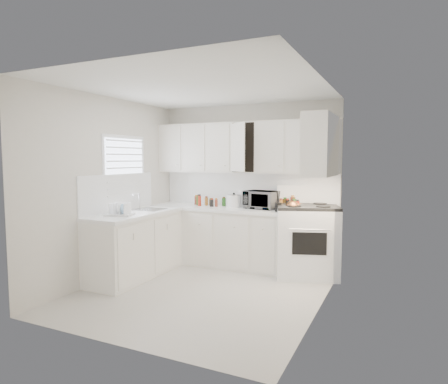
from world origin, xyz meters
The scene contains 39 objects.
floor centered at (0.00, 0.00, 0.00)m, with size 3.20×3.20×0.00m, color beige.
ceiling centered at (0.00, 0.00, 2.60)m, with size 3.20×3.20×0.00m, color white.
wall_back centered at (0.00, 1.60, 1.30)m, with size 3.00×3.00×0.00m, color silver.
wall_front centered at (0.00, -1.60, 1.30)m, with size 3.00×3.00×0.00m, color silver.
wall_left centered at (-1.50, 0.00, 1.30)m, with size 3.20×3.20×0.00m, color silver.
wall_right centered at (1.50, 0.00, 1.30)m, with size 3.20×3.20×0.00m, color silver.
window_blinds centered at (-1.48, 0.35, 1.55)m, with size 0.06×0.96×1.06m, color white, non-canonical shape.
lower_cabinets_back centered at (-0.39, 1.30, 0.45)m, with size 2.22×0.60×0.90m, color silver, non-canonical shape.
lower_cabinets_left centered at (-1.20, 0.20, 0.45)m, with size 0.60×1.60×0.90m, color silver, non-canonical shape.
countertop_back centered at (-0.39, 1.29, 0.93)m, with size 2.24×0.64×0.05m, color white.
countertop_left centered at (-1.19, 0.20, 0.93)m, with size 0.64×1.62×0.05m, color white.
backsplash_back centered at (0.00, 1.59, 1.23)m, with size 2.98×0.02×0.55m, color white.
backsplash_left centered at (-1.49, 0.20, 1.23)m, with size 0.02×1.60×0.55m, color white.
upper_cabinets_back centered at (0.00, 1.44, 1.50)m, with size 3.00×0.33×0.80m, color silver, non-canonical shape.
upper_cabinets_right centered at (1.33, 0.82, 1.50)m, with size 0.33×0.90×0.80m, color silver, non-canonical shape.
sink centered at (-1.19, 0.55, 1.07)m, with size 0.42×0.38×0.30m, color gray, non-canonical shape.
stove centered at (1.07, 1.29, 0.67)m, with size 0.87×0.72×1.34m, color white, non-canonical shape.
tea_kettle centered at (0.89, 1.13, 1.05)m, with size 0.23×0.20×0.21m, color #9E542B, non-canonical shape.
frying_pan centered at (1.25, 1.45, 0.96)m, with size 0.26×0.44×0.04m, color black, non-canonical shape.
microwave centered at (0.34, 1.36, 1.12)m, with size 0.50×0.28×0.34m, color gray.
rice_cooker centered at (-0.13, 1.35, 1.07)m, with size 0.23×0.23×0.23m, color white, non-canonical shape.
paper_towel centered at (-0.03, 1.46, 1.08)m, with size 0.12×0.12×0.27m, color white.
utensil_crock centered at (0.68, 1.13, 1.11)m, with size 0.11×0.11×0.32m, color black, non-canonical shape.
dish_rack centered at (-1.19, -0.14, 1.05)m, with size 0.35×0.27×0.19m, color white, non-canonical shape.
spice_left_0 centered at (-0.85, 1.42, 1.02)m, with size 0.06×0.06×0.13m, color brown.
spice_left_1 centered at (-0.78, 1.33, 1.02)m, with size 0.06×0.06×0.13m, color #286220.
spice_left_2 centered at (-0.70, 1.42, 1.02)m, with size 0.06×0.06×0.13m, color #B72C18.
spice_left_3 centered at (-0.62, 1.33, 1.02)m, with size 0.06×0.06×0.13m, color #C37A2E.
spice_left_4 centered at (-0.55, 1.42, 1.02)m, with size 0.06×0.06×0.13m, color #503A17.
spice_left_5 centered at (-0.47, 1.33, 1.02)m, with size 0.06×0.06×0.13m, color black.
spice_left_6 centered at (-0.40, 1.42, 1.02)m, with size 0.06×0.06×0.13m, color brown.
spice_left_7 centered at (-0.32, 1.33, 1.02)m, with size 0.06×0.06×0.13m, color #286220.
sauce_right_0 centered at (0.58, 1.46, 1.05)m, with size 0.06×0.06×0.19m, color #B72C18.
sauce_right_1 centered at (0.64, 1.40, 1.05)m, with size 0.06×0.06×0.19m, color #C37A2E.
sauce_right_2 centered at (0.69, 1.46, 1.05)m, with size 0.06×0.06×0.19m, color #503A17.
sauce_right_3 centered at (0.74, 1.40, 1.05)m, with size 0.06×0.06×0.19m, color black.
sauce_right_4 centered at (0.80, 1.46, 1.05)m, with size 0.06×0.06×0.19m, color brown.
sauce_right_5 centered at (0.85, 1.40, 1.05)m, with size 0.06×0.06×0.19m, color #286220.
sauce_right_6 centered at (0.91, 1.46, 1.05)m, with size 0.06×0.06×0.19m, color #B72C18.
Camera 1 is at (2.33, -4.31, 1.73)m, focal length 31.05 mm.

